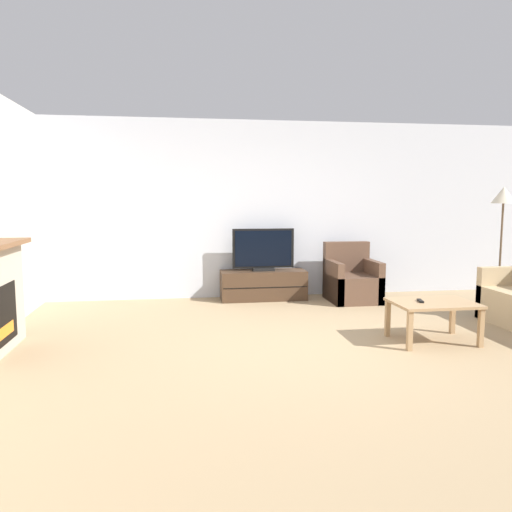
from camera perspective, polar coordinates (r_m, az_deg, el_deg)
ground_plane at (r=5.20m, az=7.26°, el=-10.47°), size 24.00×24.00×0.00m
wall_back at (r=7.75m, az=1.58°, el=5.33°), size 12.00×0.06×2.70m
tv_stand at (r=7.55m, az=0.83°, el=-3.33°), size 1.28×0.46×0.44m
tv at (r=7.47m, az=0.84°, el=0.58°), size 0.93×0.18×0.63m
armchair at (r=7.58m, az=10.88°, el=-2.92°), size 0.70×0.76×0.86m
coffee_table at (r=5.64m, az=19.58°, el=-5.53°), size 0.85×0.62×0.43m
remote at (r=5.58m, az=18.26°, el=-4.89°), size 0.07×0.16×0.02m
floor_lamp at (r=7.40m, az=26.41°, el=5.27°), size 0.31×0.31×1.68m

